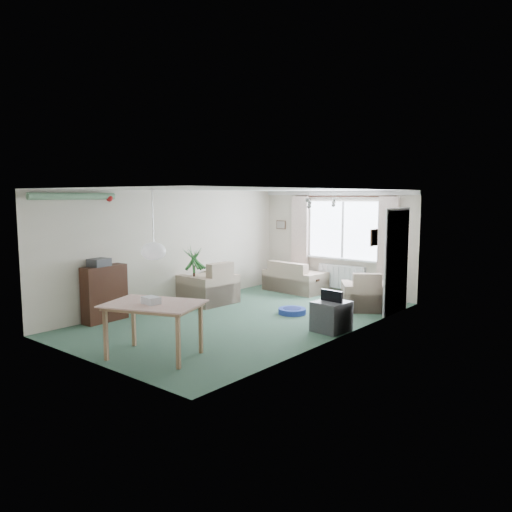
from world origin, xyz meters
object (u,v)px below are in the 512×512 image
Objects in this scene: coffee_table at (305,285)px; tv_cube at (331,316)px; sofa at (295,276)px; dining_table at (154,331)px; bookshelf at (105,294)px; pet_bed at (292,311)px; houseplant at (194,276)px; armchair_corner at (365,290)px; armchair_left at (208,282)px.

tv_cube is at bearing -48.23° from coffee_table.
sofa is 2.59× the size of tv_cube.
bookshelf is at bearing 162.69° from dining_table.
tv_cube is (2.51, -2.50, -0.11)m from sofa.
pet_bed is at bearing 45.70° from bookshelf.
houseplant is 1.00× the size of dining_table.
armchair_corner is at bearing 105.16° from tv_cube.
houseplant reaches higher than dining_table.
coffee_table is at bearing 68.46° from houseplant.
houseplant is at bearing 126.94° from dining_table.
dining_table reaches higher than pet_bed.
bookshelf is 3.55m from pet_bed.
houseplant reaches higher than bookshelf.
armchair_left is 0.82× the size of houseplant.
pet_bed is (2.31, 2.65, -0.46)m from bookshelf.
houseplant reaches higher than armchair_left.
bookshelf is at bearing -98.27° from houseplant.
tv_cube is at bearing -25.42° from pet_bed.
dining_table is (0.99, -5.28, 0.19)m from coffee_table.
sofa is 2.71m from houseplant.
armchair_left is at bearing 122.89° from dining_table.
armchair_corner is 2.02m from coffee_table.
sofa is 1.42× the size of bookshelf.
sofa is at bearing 140.08° from tv_cube.
coffee_table is 5.38m from dining_table.
houseplant reaches higher than sofa.
armchair_corner reaches higher than sofa.
pet_bed is (-0.90, -1.25, -0.34)m from armchair_corner.
dining_table reaches higher than coffee_table.
bookshelf is 4.11m from tv_cube.
houseplant is (0.29, 1.96, 0.10)m from bookshelf.
pet_bed is at bearing -62.42° from coffee_table.
armchair_left is at bearing 78.39° from bookshelf.
coffee_table is 0.71× the size of houseplant.
dining_table is (-0.90, -4.62, -0.01)m from armchair_corner.
tv_cube is at bearing 65.39° from armchair_corner.
tv_cube is (2.23, -2.50, 0.06)m from coffee_table.
coffee_table is at bearing 100.63° from dining_table.
pet_bed is (1.28, -1.91, -0.31)m from sofa.
tv_cube is (3.54, 2.07, -0.26)m from bookshelf.
armchair_corner is at bearing 167.33° from sofa.
sofa is 1.45× the size of armchair_left.
coffee_table is (0.97, 2.25, -0.25)m from armchair_left.
bookshelf is at bearing 81.46° from sofa.
coffee_table is (-1.89, 0.66, -0.20)m from armchair_corner.
armchair_left is 1.86× the size of pet_bed.
armchair_left reaches higher than coffee_table.
dining_table is at bearing -53.06° from houseplant.
houseplant reaches higher than tv_cube.
dining_table reaches higher than tv_cube.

